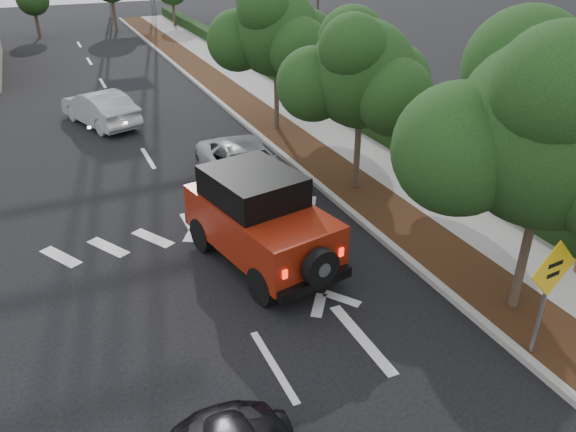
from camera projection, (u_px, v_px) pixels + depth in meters
ground at (274, 366)px, 11.00m from camera, size 120.00×120.00×0.00m
curb at (264, 139)px, 22.34m from camera, size 0.20×70.00×0.15m
planting_strip at (287, 136)px, 22.71m from camera, size 1.80×70.00×0.12m
sidewalk at (328, 130)px, 23.40m from camera, size 2.00×70.00×0.12m
hedge at (358, 118)px, 23.74m from camera, size 0.80×70.00×0.80m
transmission_tower at (133, 17)px, 52.01m from camera, size 7.00×4.00×28.00m
street_tree_near at (511, 309)px, 12.62m from camera, size 3.80×3.80×5.92m
street_tree_mid at (355, 190)px, 18.29m from camera, size 3.20×3.20×5.32m
street_tree_far at (277, 130)px, 23.55m from camera, size 3.40×3.40×5.62m
red_jeep at (256, 217)px, 13.96m from camera, size 2.86×4.87×2.39m
silver_suv_ahead at (247, 168)px, 18.08m from camera, size 2.41×5.09×1.41m
silver_sedan_oncoming at (100, 108)px, 23.83m from camera, size 2.95×4.72×1.47m
speed_hump_sign at (549, 283)px, 10.42m from camera, size 1.20×0.15×2.56m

